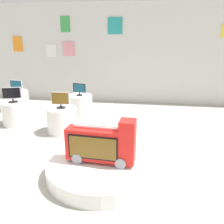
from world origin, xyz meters
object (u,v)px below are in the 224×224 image
(tv_on_center_rear, at_px, (16,85))
(display_pedestal_far_right, at_px, (80,105))
(display_pedestal_left_rear, at_px, (62,120))
(novelty_firetruck_tv, at_px, (102,145))
(display_pedestal_right_rear, at_px, (15,113))
(tv_on_left_rear, at_px, (60,100))
(main_display_pedestal, at_px, (101,168))
(display_pedestal_center_rear, at_px, (18,100))
(tv_on_right_rear, at_px, (12,94))
(tv_on_far_right, at_px, (79,89))

(tv_on_center_rear, relative_size, display_pedestal_far_right, 0.58)
(display_pedestal_left_rear, distance_m, display_pedestal_far_right, 1.34)
(novelty_firetruck_tv, distance_m, display_pedestal_left_rear, 2.24)
(tv_on_center_rear, xyz_separation_m, display_pedestal_right_rear, (0.62, -1.28, -0.50))
(novelty_firetruck_tv, distance_m, tv_on_left_rear, 2.24)
(main_display_pedestal, bearing_deg, display_pedestal_right_rear, 143.05)
(display_pedestal_far_right, bearing_deg, display_pedestal_left_rear, -93.19)
(display_pedestal_left_rear, height_order, tv_on_left_rear, tv_on_left_rear)
(display_pedestal_left_rear, relative_size, display_pedestal_center_rear, 1.08)
(main_display_pedestal, xyz_separation_m, tv_on_left_rear, (-1.33, 1.76, 0.71))
(tv_on_right_rear, height_order, display_pedestal_far_right, tv_on_right_rear)
(tv_on_left_rear, distance_m, tv_on_right_rear, 1.47)
(tv_on_center_rear, bearing_deg, tv_on_far_right, -7.13)
(display_pedestal_left_rear, height_order, display_pedestal_center_rear, same)
(main_display_pedestal, distance_m, novelty_firetruck_tv, 0.45)
(novelty_firetruck_tv, bearing_deg, main_display_pedestal, 159.28)
(display_pedestal_left_rear, xyz_separation_m, display_pedestal_far_right, (0.07, 1.34, 0.00))
(tv_on_center_rear, xyz_separation_m, display_pedestal_far_right, (2.13, -0.26, -0.50))
(tv_on_left_rear, relative_size, tv_on_right_rear, 0.95)
(tv_on_center_rear, distance_m, tv_on_far_right, 2.15)
(main_display_pedestal, relative_size, tv_on_center_rear, 4.33)
(main_display_pedestal, relative_size, display_pedestal_left_rear, 2.55)
(display_pedestal_center_rear, distance_m, tv_on_center_rear, 0.50)
(display_pedestal_right_rear, bearing_deg, main_display_pedestal, -36.95)
(display_pedestal_far_right, bearing_deg, tv_on_far_right, -74.08)
(display_pedestal_far_right, bearing_deg, tv_on_center_rear, 172.97)
(display_pedestal_left_rear, distance_m, tv_on_far_right, 1.43)
(tv_on_far_right, bearing_deg, tv_on_right_rear, -145.98)
(novelty_firetruck_tv, xyz_separation_m, display_pedestal_far_right, (-1.28, 3.11, -0.26))
(main_display_pedestal, xyz_separation_m, tv_on_far_right, (-1.25, 3.09, 0.69))
(display_pedestal_right_rear, distance_m, display_pedestal_far_right, 1.82)
(main_display_pedestal, bearing_deg, tv_on_right_rear, 143.11)
(novelty_firetruck_tv, height_order, tv_on_right_rear, novelty_firetruck_tv)
(tv_on_left_rear, relative_size, tv_on_center_rear, 1.02)
(display_pedestal_right_rear, height_order, display_pedestal_far_right, same)
(novelty_firetruck_tv, bearing_deg, display_pedestal_far_right, 112.36)
(display_pedestal_center_rear, bearing_deg, novelty_firetruck_tv, -44.71)
(novelty_firetruck_tv, distance_m, display_pedestal_far_right, 3.37)
(display_pedestal_center_rear, relative_size, tv_on_right_rear, 1.46)
(novelty_firetruck_tv, bearing_deg, display_pedestal_right_rear, 143.16)
(display_pedestal_left_rear, xyz_separation_m, tv_on_center_rear, (-2.06, 1.60, 0.50))
(display_pedestal_left_rear, relative_size, display_pedestal_far_right, 0.98)
(display_pedestal_right_rear, xyz_separation_m, tv_on_far_right, (1.51, 1.02, 0.51))
(main_display_pedestal, distance_m, display_pedestal_left_rear, 2.21)
(main_display_pedestal, xyz_separation_m, display_pedestal_far_right, (-1.26, 3.10, 0.19))
(main_display_pedestal, distance_m, display_pedestal_far_right, 3.35)
(main_display_pedestal, height_order, tv_on_far_right, tv_on_far_right)
(display_pedestal_center_rear, distance_m, display_pedestal_right_rear, 1.43)
(main_display_pedestal, height_order, novelty_firetruck_tv, novelty_firetruck_tv)
(display_pedestal_left_rear, bearing_deg, tv_on_far_right, 86.75)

